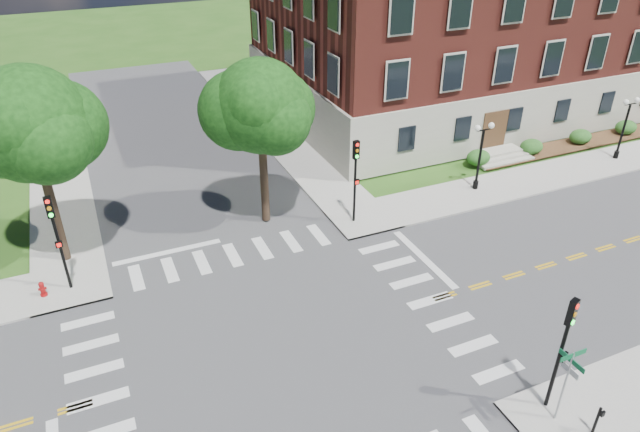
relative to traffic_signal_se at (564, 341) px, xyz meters
name	(u,v)px	position (x,y,z in m)	size (l,w,h in m)	color
ground	(282,345)	(-7.66, 6.86, -3.19)	(160.00, 160.00, 0.00)	#275217
road_ew	(282,345)	(-7.66, 6.86, -3.18)	(90.00, 12.00, 0.01)	#3D3D3F
road_ns	(282,345)	(-7.66, 6.86, -3.18)	(12.00, 90.00, 0.01)	#3D3D3F
sidewalk_ne	(408,147)	(7.72, 22.23, -3.13)	(34.00, 34.00, 0.12)	#9E9B93
crosswalk_east	(430,301)	(-0.46, 6.86, -3.19)	(2.20, 10.20, 0.02)	silver
stop_bar_east	(424,259)	(1.14, 9.86, -3.19)	(0.40, 5.50, 0.00)	silver
main_building	(466,2)	(16.34, 28.85, 5.15)	(30.60, 22.40, 16.50)	#BAB7A4
shrub_row	(578,145)	(19.34, 17.66, -3.19)	(18.00, 2.00, 1.30)	#20511B
tree_c	(30,125)	(-15.44, 17.02, 4.07)	(5.28, 5.28, 9.80)	#322219
tree_d	(260,107)	(-4.95, 16.62, 3.53)	(4.86, 4.86, 9.06)	#322219
traffic_signal_se	(564,341)	(0.00, 0.00, 0.00)	(0.37, 0.44, 4.80)	black
traffic_signal_ne	(356,171)	(-0.52, 14.48, 0.00)	(0.34, 0.38, 4.80)	black
traffic_signal_nw	(56,232)	(-15.37, 14.35, 0.00)	(0.33, 0.37, 4.80)	black
twin_lamp_west	(480,153)	(8.12, 14.95, -0.66)	(1.36, 0.36, 4.23)	black
twin_lamp_east	(625,125)	(19.76, 14.77, -0.66)	(1.36, 0.36, 4.23)	black
street_sign_pole	(568,373)	(-0.15, -0.58, -0.88)	(1.10, 1.10, 3.10)	gray
push_button_post	(598,419)	(0.60, -1.60, -2.39)	(0.14, 0.21, 1.20)	black
fire_hydrant	(43,289)	(-16.53, 14.21, -2.72)	(0.35, 0.35, 0.75)	#970B0D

